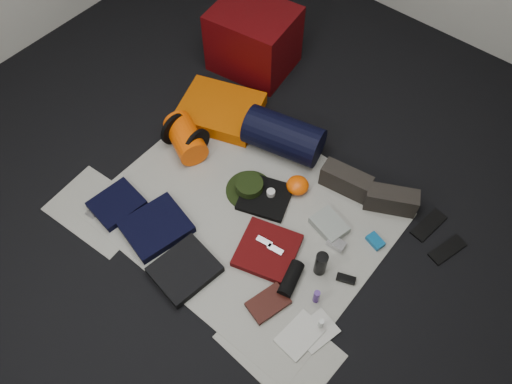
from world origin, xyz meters
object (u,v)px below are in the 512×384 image
Objects in this scene: compact_camera at (336,244)px; paperback_book at (268,303)px; water_bottle at (321,264)px; red_cabinet at (254,40)px; sleeping_pad at (220,110)px; stuff_sack at (186,138)px; navy_duffel at (284,136)px.

paperback_book is at bearing -103.16° from compact_camera.
compact_camera is at bearing 96.70° from paperback_book.
water_bottle is 0.20m from compact_camera.
red_cabinet is 1.60m from compact_camera.
water_bottle reaches higher than sleeping_pad.
sleeping_pad is 1.31m from water_bottle.
water_bottle is at bearing -7.90° from stuff_sack.
sleeping_pad is 0.52m from navy_duffel.
sleeping_pad reaches higher than paperback_book.
compact_camera is (1.33, -0.86, -0.20)m from red_cabinet.
water_bottle is (1.20, -0.52, 0.04)m from sleeping_pad.
red_cabinet is 2.54× the size of paperback_book.
stuff_sack is at bearing -86.71° from sleeping_pad.
red_cabinet is 1.12× the size of navy_duffel.
sleeping_pad is 3.06× the size of water_bottle.
compact_camera is at bearing 1.23° from stuff_sack.
red_cabinet is 1.88m from paperback_book.
compact_camera reaches higher than paperback_book.
navy_duffel is 2.85× the size of water_bottle.
stuff_sack is 0.65× the size of navy_duffel.
paperback_book is (1.08, -0.50, -0.08)m from stuff_sack.
navy_duffel is (0.66, -0.50, -0.10)m from red_cabinet.
water_bottle is at bearing -23.27° from sleeping_pad.
water_bottle is (1.18, -0.16, -0.01)m from stuff_sack.
sleeping_pad is 2.44× the size of paperback_book.
compact_camera is (-0.02, 0.19, -0.07)m from water_bottle.
stuff_sack is at bearing 170.62° from paperback_book.
sleeping_pad is at bearing 156.73° from water_bottle.
red_cabinet is 1.71m from water_bottle.
paperback_book is (0.59, -0.89, -0.11)m from navy_duffel.
red_cabinet is 0.91m from stuff_sack.
stuff_sack is 1.48× the size of paperback_book.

